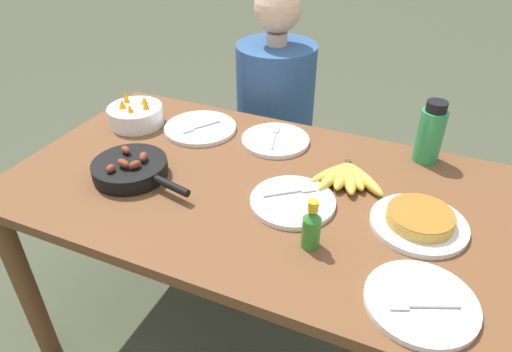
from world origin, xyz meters
The scene contains 13 objects.
ground_plane centered at (0.00, 0.00, 0.00)m, with size 14.00×14.00×0.00m, color #474C38.
dining_table centered at (0.00, 0.00, 0.64)m, with size 1.55×0.88×0.74m.
banana_bunch centered at (0.25, 0.13, 0.76)m, with size 0.24×0.20×0.04m.
skillet centered at (-0.38, -0.12, 0.77)m, with size 0.36×0.24×0.08m.
frittata_plate_center centered at (0.49, -0.01, 0.76)m, with size 0.26×0.26×0.05m.
empty_plate_near_front centered at (0.14, -0.05, 0.75)m, with size 0.25×0.25×0.02m.
empty_plate_far_left centered at (0.53, -0.29, 0.75)m, with size 0.25×0.25×0.02m.
empty_plate_far_right centered at (-0.04, 0.27, 0.75)m, with size 0.24×0.24×0.02m.
empty_plate_mid_edge centered at (-0.33, 0.24, 0.75)m, with size 0.27×0.27×0.02m.
fruit_bowl_mango centered at (-0.58, 0.19, 0.78)m, with size 0.21×0.21×0.12m.
water_bottle centered at (0.46, 0.36, 0.84)m, with size 0.08×0.08×0.21m.
hot_sauce_bottle centered at (0.24, -0.20, 0.80)m, with size 0.05×0.05×0.14m.
person_figure centered at (-0.21, 0.69, 0.49)m, with size 0.38×0.38×1.19m.
Camera 1 is at (0.47, -1.06, 1.55)m, focal length 32.00 mm.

